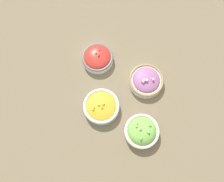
{
  "coord_description": "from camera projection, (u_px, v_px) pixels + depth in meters",
  "views": [
    {
      "loc": [
        0.13,
        -0.29,
        1.08
      ],
      "look_at": [
        0.0,
        0.0,
        0.03
      ],
      "focal_mm": 40.0,
      "sensor_mm": 36.0,
      "label": 1
    }
  ],
  "objects": [
    {
      "name": "bowl_red_onion",
      "position": [
        146.0,
        81.0,
        1.11
      ],
      "size": [
        0.16,
        0.16,
        0.06
      ],
      "color": "silver",
      "rests_on": "ground_plane"
    },
    {
      "name": "bowl_lettuce",
      "position": [
        142.0,
        131.0,
        1.04
      ],
      "size": [
        0.15,
        0.15,
        0.08
      ],
      "color": "beige",
      "rests_on": "ground_plane"
    },
    {
      "name": "bowl_cherry_tomatoes",
      "position": [
        98.0,
        58.0,
        1.14
      ],
      "size": [
        0.14,
        0.14,
        0.06
      ],
      "color": "white",
      "rests_on": "ground_plane"
    },
    {
      "name": "ground_plane",
      "position": [
        112.0,
        93.0,
        1.12
      ],
      "size": [
        3.0,
        3.0,
        0.0
      ],
      "primitive_type": "plane",
      "color": "#75664C"
    },
    {
      "name": "bowl_squash",
      "position": [
        101.0,
        107.0,
        1.08
      ],
      "size": [
        0.16,
        0.16,
        0.06
      ],
      "color": "#B2C1CC",
      "rests_on": "ground_plane"
    }
  ]
}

